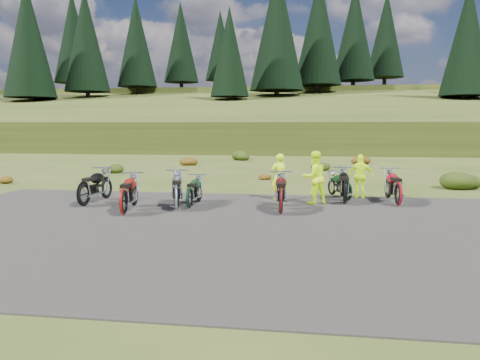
% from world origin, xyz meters
% --- Properties ---
extents(ground, '(300.00, 300.00, 0.00)m').
position_xyz_m(ground, '(0.00, 0.00, 0.00)').
color(ground, '#384517').
rests_on(ground, ground).
extents(gravel_pad, '(20.00, 12.00, 0.04)m').
position_xyz_m(gravel_pad, '(0.00, -2.00, 0.00)').
color(gravel_pad, black).
rests_on(gravel_pad, ground).
extents(hill_slope, '(300.00, 45.97, 9.37)m').
position_xyz_m(hill_slope, '(0.00, 50.00, 0.00)').
color(hill_slope, '#313C14').
rests_on(hill_slope, ground).
extents(hill_plateau, '(300.00, 90.00, 9.17)m').
position_xyz_m(hill_plateau, '(0.00, 110.00, 0.00)').
color(hill_plateau, '#313C14').
rests_on(hill_plateau, ground).
extents(conifer_14, '(5.28, 5.28, 14.00)m').
position_xyz_m(conifer_14, '(-51.00, 70.00, 16.55)').
color(conifer_14, black).
rests_on(conifer_14, ground).
extents(conifer_15, '(7.92, 7.92, 20.00)m').
position_xyz_m(conifer_15, '(-45.00, 76.00, 20.16)').
color(conifer_15, black).
rests_on(conifer_15, ground).
extents(conifer_16, '(7.48, 7.48, 19.00)m').
position_xyz_m(conifer_16, '(-39.00, 51.00, 15.28)').
color(conifer_16, black).
rests_on(conifer_16, ground).
extents(conifer_17, '(7.04, 7.04, 18.00)m').
position_xyz_m(conifer_17, '(-33.00, 57.00, 15.97)').
color(conifer_17, black).
rests_on(conifer_17, ground).
extents(conifer_18, '(6.60, 6.60, 17.00)m').
position_xyz_m(conifer_18, '(-27.00, 63.00, 16.66)').
color(conifer_18, black).
rests_on(conifer_18, ground).
extents(conifer_19, '(6.16, 6.16, 16.00)m').
position_xyz_m(conifer_19, '(-21.00, 69.00, 17.36)').
color(conifer_19, black).
rests_on(conifer_19, ground).
extents(conifer_20, '(5.72, 5.72, 15.00)m').
position_xyz_m(conifer_20, '(-15.00, 75.00, 17.65)').
color(conifer_20, black).
rests_on(conifer_20, ground).
extents(conifer_21, '(5.28, 5.28, 14.00)m').
position_xyz_m(conifer_21, '(-9.00, 50.00, 12.56)').
color(conifer_21, black).
rests_on(conifer_21, ground).
extents(conifer_22, '(7.92, 7.92, 20.00)m').
position_xyz_m(conifer_22, '(-3.00, 56.00, 16.77)').
color(conifer_22, black).
rests_on(conifer_22, ground).
extents(conifer_23, '(7.48, 7.48, 19.00)m').
position_xyz_m(conifer_23, '(3.00, 62.00, 17.47)').
color(conifer_23, black).
rests_on(conifer_23, ground).
extents(conifer_24, '(7.04, 7.04, 18.00)m').
position_xyz_m(conifer_24, '(9.00, 68.00, 18.16)').
color(conifer_24, black).
rests_on(conifer_24, ground).
extents(conifer_25, '(6.60, 6.60, 17.00)m').
position_xyz_m(conifer_25, '(15.00, 74.00, 18.66)').
color(conifer_25, black).
rests_on(conifer_25, ground).
extents(conifer_26, '(6.16, 6.16, 16.00)m').
position_xyz_m(conifer_26, '(21.00, 49.00, 13.37)').
color(conifer_26, black).
rests_on(conifer_26, ground).
extents(shrub_0, '(0.77, 0.77, 0.45)m').
position_xyz_m(shrub_0, '(-12.00, 6.00, 0.23)').
color(shrub_0, '#652D0C').
rests_on(shrub_0, ground).
extents(shrub_1, '(1.03, 1.03, 0.61)m').
position_xyz_m(shrub_1, '(-9.10, 11.30, 0.31)').
color(shrub_1, '#1D350D').
rests_on(shrub_1, ground).
extents(shrub_2, '(1.30, 1.30, 0.77)m').
position_xyz_m(shrub_2, '(-6.20, 16.60, 0.38)').
color(shrub_2, '#652D0C').
rests_on(shrub_2, ground).
extents(shrub_3, '(1.56, 1.56, 0.92)m').
position_xyz_m(shrub_3, '(-3.30, 21.90, 0.46)').
color(shrub_3, '#1D350D').
rests_on(shrub_3, ground).
extents(shrub_4, '(0.77, 0.77, 0.45)m').
position_xyz_m(shrub_4, '(-0.40, 9.20, 0.23)').
color(shrub_4, '#652D0C').
rests_on(shrub_4, ground).
extents(shrub_5, '(1.03, 1.03, 0.61)m').
position_xyz_m(shrub_5, '(2.50, 14.50, 0.31)').
color(shrub_5, '#1D350D').
rests_on(shrub_5, ground).
extents(shrub_6, '(1.30, 1.30, 0.77)m').
position_xyz_m(shrub_6, '(5.40, 19.80, 0.38)').
color(shrub_6, '#652D0C').
rests_on(shrub_6, ground).
extents(shrub_7, '(1.56, 1.56, 0.92)m').
position_xyz_m(shrub_7, '(8.30, 7.10, 0.46)').
color(shrub_7, '#1D350D').
rests_on(shrub_7, ground).
extents(motorcycle_0, '(0.92, 2.35, 1.21)m').
position_xyz_m(motorcycle_0, '(-5.49, 0.49, 0.00)').
color(motorcycle_0, black).
rests_on(motorcycle_0, ground).
extents(motorcycle_1, '(1.11, 2.36, 1.19)m').
position_xyz_m(motorcycle_1, '(-3.58, -0.79, 0.00)').
color(motorcycle_1, maroon).
rests_on(motorcycle_1, ground).
extents(motorcycle_2, '(0.65, 1.94, 1.01)m').
position_xyz_m(motorcycle_2, '(-1.94, 0.63, 0.00)').
color(motorcycle_2, '#0E3319').
rests_on(motorcycle_2, ground).
extents(motorcycle_3, '(1.31, 2.40, 1.20)m').
position_xyz_m(motorcycle_3, '(-2.25, 0.19, 0.00)').
color(motorcycle_3, silver).
rests_on(motorcycle_3, ground).
extents(motorcycle_4, '(0.91, 2.35, 1.21)m').
position_xyz_m(motorcycle_4, '(1.03, 0.02, 0.00)').
color(motorcycle_4, '#450D0B').
rests_on(motorcycle_4, ground).
extents(motorcycle_5, '(0.78, 2.28, 1.19)m').
position_xyz_m(motorcycle_5, '(3.06, 2.12, 0.00)').
color(motorcycle_5, black).
rests_on(motorcycle_5, ground).
extents(motorcycle_6, '(0.88, 2.31, 1.19)m').
position_xyz_m(motorcycle_6, '(4.78, 2.06, 0.00)').
color(motorcycle_6, maroon).
rests_on(motorcycle_6, ground).
extents(motorcycle_7, '(1.31, 2.00, 1.00)m').
position_xyz_m(motorcycle_7, '(3.20, 2.91, 0.00)').
color(motorcycle_7, black).
rests_on(motorcycle_7, ground).
extents(person_middle, '(0.71, 0.63, 1.64)m').
position_xyz_m(person_middle, '(0.78, 2.95, 0.82)').
color(person_middle, '#D7FF0D').
rests_on(person_middle, ground).
extents(person_right_a, '(1.09, 1.01, 1.79)m').
position_xyz_m(person_right_a, '(2.03, 2.13, 0.90)').
color(person_right_a, '#D7FF0D').
rests_on(person_right_a, ground).
extents(person_right_b, '(0.96, 0.44, 1.60)m').
position_xyz_m(person_right_b, '(3.73, 3.73, 0.80)').
color(person_right_b, '#D7FF0D').
rests_on(person_right_b, ground).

